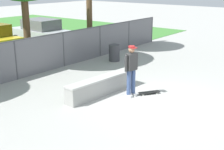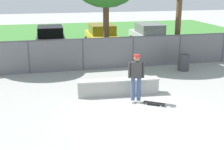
# 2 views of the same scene
# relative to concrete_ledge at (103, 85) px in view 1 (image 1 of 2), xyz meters

# --- Properties ---
(ground_plane) EXTENTS (80.00, 80.00, 0.00)m
(ground_plane) POSITION_rel_concrete_ledge_xyz_m (0.48, -1.99, -0.33)
(ground_plane) COLOR #9E9E99
(concrete_ledge) EXTENTS (3.30, 0.70, 0.65)m
(concrete_ledge) POSITION_rel_concrete_ledge_xyz_m (0.00, 0.00, 0.00)
(concrete_ledge) COLOR #999993
(concrete_ledge) RESTS_ON ground
(skateboarder) EXTENTS (0.59, 0.35, 1.84)m
(skateboarder) POSITION_rel_concrete_ledge_xyz_m (0.44, -0.95, 0.70)
(skateboarder) COLOR beige
(skateboarder) RESTS_ON ground
(skateboard) EXTENTS (0.78, 0.61, 0.09)m
(skateboard) POSITION_rel_concrete_ledge_xyz_m (1.02, -1.35, -0.26)
(skateboard) COLOR black
(skateboard) RESTS_ON ground
(chainlink_fence) EXTENTS (18.87, 0.07, 1.67)m
(chainlink_fence) POSITION_rel_concrete_ledge_xyz_m (0.48, 3.94, 0.58)
(chainlink_fence) COLOR #4C4C51
(chainlink_fence) RESTS_ON ground
(car_silver) EXTENTS (2.07, 4.23, 1.66)m
(car_silver) POSITION_rel_concrete_ledge_xyz_m (4.52, 8.92, 0.51)
(car_silver) COLOR #B7BABF
(car_silver) RESTS_ON ground
(trash_bin) EXTENTS (0.56, 0.56, 0.85)m
(trash_bin) POSITION_rel_concrete_ledge_xyz_m (4.17, 2.70, 0.09)
(trash_bin) COLOR #3F3F44
(trash_bin) RESTS_ON ground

